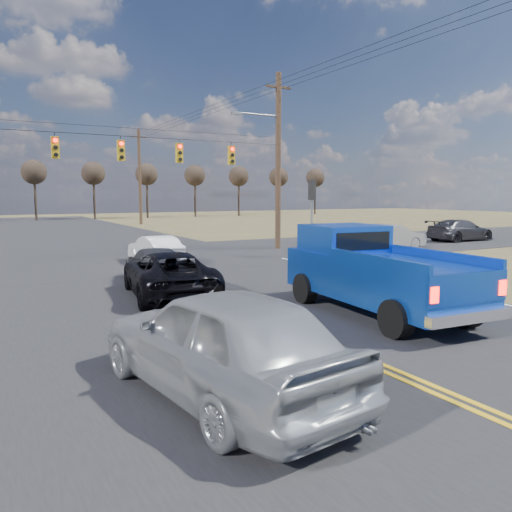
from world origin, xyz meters
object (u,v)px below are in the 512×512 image
white_car_queue (155,249)px  pickup_truck (373,272)px  silver_suv (221,341)px  black_suv (169,274)px  cross_car_east_far (460,230)px  dgrey_car_queue (155,265)px  cross_car_east_near (390,237)px

white_car_queue → pickup_truck: bearing=96.0°
silver_suv → black_suv: 8.09m
white_car_queue → cross_car_east_far: 21.78m
pickup_truck → silver_suv: size_ratio=1.20×
silver_suv → white_car_queue: 15.92m
dgrey_car_queue → cross_car_east_far: size_ratio=0.86×
silver_suv → pickup_truck: bearing=-160.2°
cross_car_east_near → black_suv: bearing=108.7°
black_suv → cross_car_east_near: cross_car_east_near is taller
black_suv → dgrey_car_queue: (0.39, 2.55, -0.07)m
white_car_queue → dgrey_car_queue: size_ratio=0.89×
cross_car_east_far → silver_suv: bearing=121.8°
black_suv → cross_car_east_near: 16.84m
cross_car_east_far → black_suv: bearing=108.8°
silver_suv → dgrey_car_queue: bearing=-110.1°
pickup_truck → cross_car_east_near: bearing=48.9°
dgrey_car_queue → cross_car_east_near: (15.16, 3.92, 0.10)m
pickup_truck → cross_car_east_near: 16.09m
pickup_truck → black_suv: (-4.04, 4.77, -0.41)m
black_suv → white_car_queue: black_suv is taller
silver_suv → cross_car_east_near: silver_suv is taller
pickup_truck → silver_suv: (-5.94, -3.10, -0.22)m
black_suv → dgrey_car_queue: black_suv is taller
dgrey_car_queue → cross_car_east_far: cross_car_east_far is taller
dgrey_car_queue → cross_car_east_near: cross_car_east_near is taller
cross_car_east_far → dgrey_car_queue: bearing=103.4°
black_suv → cross_car_east_far: 25.15m
pickup_truck → black_suv: bearing=134.8°
black_suv → dgrey_car_queue: bearing=-90.4°
white_car_queue → cross_car_east_near: cross_car_east_near is taller
pickup_truck → silver_suv: 6.70m
black_suv → pickup_truck: bearing=138.6°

